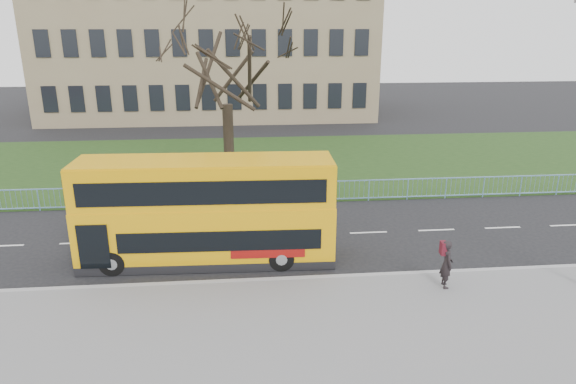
# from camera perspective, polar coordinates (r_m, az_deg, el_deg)

# --- Properties ---
(ground) EXTENTS (120.00, 120.00, 0.00)m
(ground) POSITION_cam_1_polar(r_m,az_deg,el_deg) (19.51, 2.06, -7.66)
(ground) COLOR black
(ground) RESTS_ON ground
(pavement) EXTENTS (80.00, 10.50, 0.12)m
(pavement) POSITION_cam_1_polar(r_m,az_deg,el_deg) (13.79, 5.83, -19.65)
(pavement) COLOR slate
(pavement) RESTS_ON ground
(kerb) EXTENTS (80.00, 0.20, 0.14)m
(kerb) POSITION_cam_1_polar(r_m,az_deg,el_deg) (18.11, 2.69, -9.58)
(kerb) COLOR gray
(kerb) RESTS_ON ground
(grass_verge) EXTENTS (80.00, 15.40, 0.08)m
(grass_verge) POSITION_cam_1_polar(r_m,az_deg,el_deg) (32.90, -1.10, 3.27)
(grass_verge) COLOR #1A3513
(grass_verge) RESTS_ON ground
(guard_railing) EXTENTS (40.00, 0.12, 1.10)m
(guard_railing) POSITION_cam_1_polar(r_m,az_deg,el_deg) (25.40, 0.19, -0.07)
(guard_railing) COLOR #7EB3E0
(guard_railing) RESTS_ON ground
(bare_tree) EXTENTS (7.29, 7.29, 10.41)m
(bare_tree) POSITION_cam_1_polar(r_m,az_deg,el_deg) (27.61, -6.83, 11.36)
(bare_tree) COLOR black
(bare_tree) RESTS_ON grass_verge
(civic_building) EXTENTS (30.00, 15.00, 14.00)m
(civic_building) POSITION_cam_1_polar(r_m,az_deg,el_deg) (52.51, -8.59, 16.33)
(civic_building) COLOR #887456
(civic_building) RESTS_ON ground
(yellow_bus) EXTENTS (9.32, 2.50, 3.88)m
(yellow_bus) POSITION_cam_1_polar(r_m,az_deg,el_deg) (18.97, -9.04, -1.84)
(yellow_bus) COLOR #ECA609
(yellow_bus) RESTS_ON ground
(pedestrian) EXTENTS (0.44, 0.63, 1.65)m
(pedestrian) POSITION_cam_1_polar(r_m,az_deg,el_deg) (17.91, 17.21, -7.65)
(pedestrian) COLOR black
(pedestrian) RESTS_ON pavement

